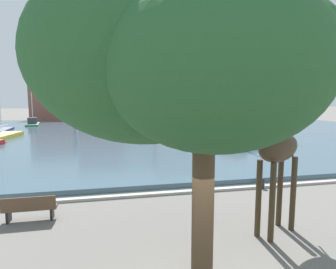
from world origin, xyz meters
TOP-DOWN VIEW (x-y plane):
  - harbor_water at (0.00, 30.52)m, footprint 76.33×46.11m
  - quay_edge_coping at (0.00, 7.22)m, footprint 76.33×0.50m
  - giraffe_statue at (3.23, 2.72)m, footprint 2.88×1.77m
  - sailboat_green at (-13.45, 42.15)m, footprint 2.68×6.46m
  - sailboat_orange at (11.97, 29.23)m, footprint 4.24×8.08m
  - sailboat_navy at (-15.29, 34.36)m, footprint 2.48×6.65m
  - sailboat_black at (8.77, 18.91)m, footprint 3.55×7.56m
  - sailboat_teal at (-7.33, 46.69)m, footprint 2.66×7.21m
  - sailboat_white at (14.58, 22.00)m, footprint 3.69×9.63m
  - shade_tree at (-0.09, 1.25)m, footprint 6.67×6.85m
  - mooring_bollard at (5.44, 7.07)m, footprint 0.24×0.24m
  - park_bench at (-4.61, 5.39)m, footprint 1.80×0.44m
  - townhouse_wide_warehouse at (-12.91, 57.40)m, footprint 8.15×8.05m
  - townhouse_tall_gabled at (-3.79, 58.41)m, footprint 9.04×7.82m
  - townhouse_end_terrace at (3.41, 59.53)m, footprint 8.45×6.04m
  - townhouse_narrow_midrow at (12.34, 57.00)m, footprint 8.20×7.26m

SIDE VIEW (x-z plane):
  - quay_edge_coping at x=0.00m, z-range 0.00..0.12m
  - harbor_water at x=0.00m, z-range 0.00..0.38m
  - mooring_bollard at x=5.44m, z-range 0.00..0.50m
  - sailboat_navy at x=-15.29m, z-range -2.77..3.44m
  - sailboat_orange at x=11.97m, z-range -3.17..4.10m
  - sailboat_teal at x=-7.33m, z-range -3.74..4.72m
  - park_bench at x=-4.61m, z-range 0.03..0.95m
  - sailboat_green at x=-13.45m, z-range -3.46..4.53m
  - sailboat_white at x=14.58m, z-range -3.94..5.06m
  - sailboat_black at x=8.77m, z-range -4.17..5.30m
  - giraffe_statue at x=3.23m, z-range 0.06..5.36m
  - townhouse_wide_warehouse at x=-12.91m, z-range 0.01..8.81m
  - shade_tree at x=-0.09m, z-range 1.54..8.60m
  - townhouse_tall_gabled at x=-3.79m, z-range 0.01..11.57m
  - townhouse_end_terrace at x=3.41m, z-range 0.02..11.99m
  - townhouse_narrow_midrow at x=12.34m, z-range 0.02..12.77m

